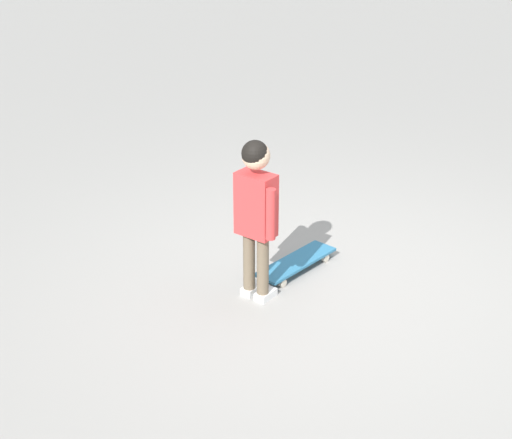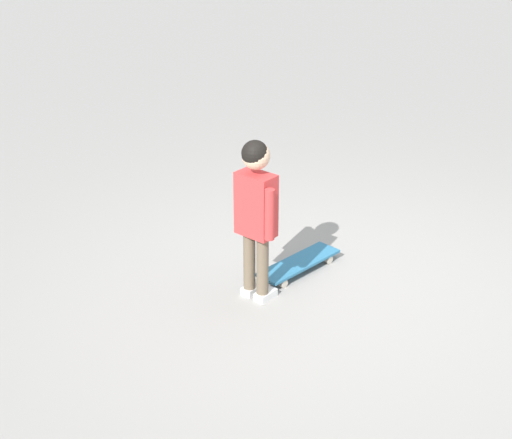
# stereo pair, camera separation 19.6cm
# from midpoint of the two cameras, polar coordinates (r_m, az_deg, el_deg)

# --- Properties ---
(ground_plane) EXTENTS (50.00, 50.00, 0.00)m
(ground_plane) POSITION_cam_midpoint_polar(r_m,az_deg,el_deg) (4.88, 5.20, -5.38)
(ground_plane) COLOR gray
(child_person) EXTENTS (0.40, 0.27, 1.06)m
(child_person) POSITION_cam_midpoint_polar(r_m,az_deg,el_deg) (4.48, -1.25, 1.23)
(child_person) COLOR brown
(child_person) RESTS_ON ground
(skateboard) EXTENTS (0.53, 0.66, 0.07)m
(skateboard) POSITION_cam_midpoint_polar(r_m,az_deg,el_deg) (5.06, 1.99, -3.33)
(skateboard) COLOR teal
(skateboard) RESTS_ON ground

